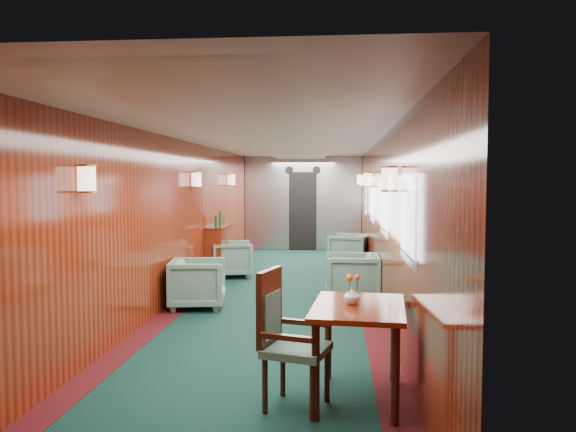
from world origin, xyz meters
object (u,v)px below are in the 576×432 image
object	(u,v)px
armchair_right_near	(352,277)
armchair_right_far	(349,251)
armchair_left_near	(198,283)
credenza	(219,250)
armchair_left_far	(232,259)
side_chair	(284,333)
dining_table	(358,320)

from	to	relation	value
armchair_right_near	armchair_right_far	bearing A→B (deg)	179.40
armchair_right_near	armchair_right_far	xyz separation A→B (m)	(0.03, 3.26, -0.01)
armchair_right_near	armchair_left_near	bearing A→B (deg)	-74.39
credenza	armchair_left_far	distance (m)	0.34
side_chair	credenza	xyz separation A→B (m)	(-1.81, 6.00, -0.11)
dining_table	armchair_right_far	size ratio (longest dim) A/B	1.44
armchair_left_near	armchair_right_near	distance (m)	2.25
armchair_right_far	armchair_left_far	bearing A→B (deg)	-43.28
dining_table	credenza	bearing A→B (deg)	117.36
dining_table	armchair_right_near	bearing A→B (deg)	94.25
armchair_left_near	armchair_left_far	size ratio (longest dim) A/B	1.04
armchair_right_far	side_chair	bearing A→B (deg)	10.61
armchair_left_near	armchair_left_far	bearing A→B (deg)	-8.46
dining_table	side_chair	distance (m)	0.61
side_chair	armchair_left_near	xyz separation A→B (m)	(-1.53, 3.31, -0.24)
dining_table	armchair_right_far	bearing A→B (deg)	94.41
armchair_left_near	armchair_right_near	xyz separation A→B (m)	(2.17, 0.61, 0.01)
dining_table	armchair_left_far	size ratio (longest dim) A/B	1.51
armchair_left_near	armchair_right_far	bearing A→B (deg)	-37.79
armchair_left_near	dining_table	bearing A→B (deg)	-154.22
credenza	dining_table	bearing A→B (deg)	-67.67
side_chair	armchair_right_far	bearing A→B (deg)	100.19
armchair_left_near	armchair_right_near	world-z (taller)	armchair_right_near
armchair_left_far	armchair_right_far	bearing A→B (deg)	-73.56
credenza	armchair_right_near	distance (m)	3.20
dining_table	armchair_right_near	xyz separation A→B (m)	(0.05, 3.75, -0.30)
dining_table	side_chair	xyz separation A→B (m)	(-0.58, -0.18, -0.07)
armchair_left_near	armchair_left_far	distance (m)	2.56
dining_table	armchair_left_near	world-z (taller)	dining_table
side_chair	credenza	distance (m)	6.26
armchair_left_far	dining_table	bearing A→B (deg)	-174.12
credenza	armchair_left_near	world-z (taller)	credenza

